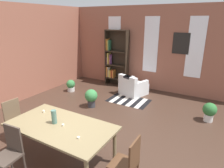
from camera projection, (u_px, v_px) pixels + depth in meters
The scene contains 20 objects.
ground_plane at pixel (76, 149), 4.17m from camera, with size 11.58×11.58×0.00m, color #402B21.
back_wall_brick at pixel (151, 49), 7.38m from camera, with size 7.66×0.12×3.13m, color #975945.
window_pane_0 at pixel (114, 43), 8.01m from camera, with size 0.55×0.02×2.03m, color white.
window_pane_1 at pixel (151, 45), 7.27m from camera, with size 0.55×0.02×2.03m, color white.
window_pane_2 at pixel (195, 48), 6.54m from camera, with size 0.55×0.02×2.03m, color white.
dining_table at pixel (61, 129), 3.65m from camera, with size 2.02×1.06×0.77m.
vase_on_table at pixel (54, 117), 3.65m from camera, with size 0.10×0.10×0.27m, color #4C7266.
tealight_candle_0 at pixel (44, 111), 4.11m from camera, with size 0.04×0.04×0.05m, color silver.
tealight_candle_1 at pixel (79, 138), 3.21m from camera, with size 0.04×0.04×0.03m, color silver.
tealight_candle_2 at pixel (63, 125), 3.59m from camera, with size 0.04×0.04×0.04m, color silver.
dining_chair_head_left at pixel (16, 119), 4.37m from camera, with size 0.42×0.42×0.95m.
dining_chair_near_left at pixel (10, 152), 3.30m from camera, with size 0.43×0.43×0.95m.
dining_chair_head_right at pixel (128, 163), 3.05m from camera, with size 0.40×0.40×0.95m.
bookshelf_tall at pixel (115, 59), 8.00m from camera, with size 0.96×0.32×2.24m.
armchair_white at pixel (133, 87), 7.14m from camera, with size 1.02×1.02×0.75m.
potted_plant_by_shelf at pixel (91, 97), 6.09m from camera, with size 0.40×0.40×0.58m.
potted_plant_corner at pixel (71, 85), 7.46m from camera, with size 0.32×0.32×0.45m.
potted_plant_window at pixel (209, 111), 5.24m from camera, with size 0.36×0.36×0.53m.
striped_rug at pixel (129, 100), 6.66m from camera, with size 1.37×0.88×0.01m.
framed_picture at pixel (181, 43), 6.72m from camera, with size 0.56×0.03×0.72m, color black.
Camera 1 is at (2.43, -2.65, 2.65)m, focal length 31.39 mm.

